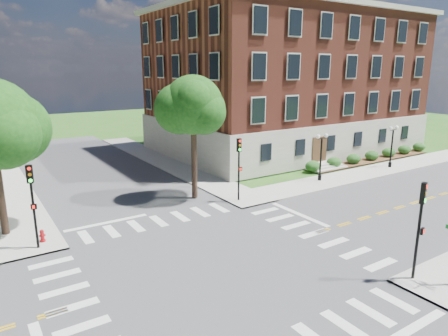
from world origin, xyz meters
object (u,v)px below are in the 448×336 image
traffic_signal_ne (239,161)px  fire_hydrant (42,236)px  traffic_signal_nw (32,196)px  traffic_signal_se (420,219)px  twin_lamp_east (392,144)px  twin_lamp_west (321,154)px

traffic_signal_ne → fire_hydrant: 14.23m
traffic_signal_nw → fire_hydrant: 2.84m
traffic_signal_se → twin_lamp_east: size_ratio=1.13×
traffic_signal_nw → twin_lamp_west: bearing=3.1°
traffic_signal_nw → twin_lamp_east: bearing=1.5°
twin_lamp_west → twin_lamp_east: 9.75m
traffic_signal_nw → traffic_signal_se: bearing=-42.9°
twin_lamp_east → fire_hydrant: (-33.08, -0.14, -2.06)m
traffic_signal_se → traffic_signal_nw: size_ratio=1.00×
twin_lamp_west → twin_lamp_east: (9.74, -0.39, 0.00)m
twin_lamp_west → traffic_signal_se: bearing=-121.5°
traffic_signal_ne → twin_lamp_east: 19.12m
traffic_signal_ne → traffic_signal_nw: size_ratio=1.00×
traffic_signal_ne → traffic_signal_nw: (-14.32, -0.69, 0.00)m
traffic_signal_se → traffic_signal_ne: bearing=91.1°
traffic_signal_se → fire_hydrant: (-14.25, 14.30, -2.72)m
traffic_signal_se → twin_lamp_west: size_ratio=1.13×
twin_lamp_west → fire_hydrant: 23.44m
traffic_signal_se → traffic_signal_nw: 19.92m
traffic_signal_se → twin_lamp_west: bearing=58.5°
traffic_signal_se → fire_hydrant: size_ratio=6.40×
traffic_signal_ne → twin_lamp_west: 9.41m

